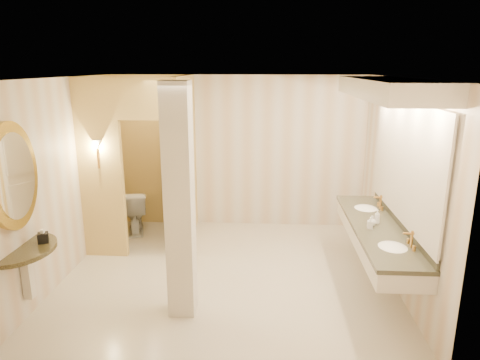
# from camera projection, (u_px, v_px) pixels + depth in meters

# --- Properties ---
(floor) EXTENTS (4.50, 4.50, 0.00)m
(floor) POSITION_uv_depth(u_px,v_px,m) (228.00, 273.00, 6.07)
(floor) COLOR beige
(floor) RESTS_ON ground
(ceiling) EXTENTS (4.50, 4.50, 0.00)m
(ceiling) POSITION_uv_depth(u_px,v_px,m) (227.00, 78.00, 5.37)
(ceiling) COLOR white
(ceiling) RESTS_ON wall_back
(wall_back) EXTENTS (4.50, 0.02, 2.70)m
(wall_back) POSITION_uv_depth(u_px,v_px,m) (237.00, 152.00, 7.65)
(wall_back) COLOR beige
(wall_back) RESTS_ON floor
(wall_front) EXTENTS (4.50, 0.02, 2.70)m
(wall_front) POSITION_uv_depth(u_px,v_px,m) (207.00, 240.00, 3.79)
(wall_front) COLOR beige
(wall_front) RESTS_ON floor
(wall_left) EXTENTS (0.02, 4.00, 2.70)m
(wall_left) POSITION_uv_depth(u_px,v_px,m) (64.00, 179.00, 5.85)
(wall_left) COLOR beige
(wall_left) RESTS_ON floor
(wall_right) EXTENTS (0.02, 4.00, 2.70)m
(wall_right) POSITION_uv_depth(u_px,v_px,m) (399.00, 184.00, 5.59)
(wall_right) COLOR beige
(wall_right) RESTS_ON floor
(toilet_closet) EXTENTS (1.50, 1.55, 2.70)m
(toilet_closet) POSITION_uv_depth(u_px,v_px,m) (162.00, 162.00, 6.71)
(toilet_closet) COLOR #DAC972
(toilet_closet) RESTS_ON floor
(wall_sconce) EXTENTS (0.14, 0.14, 0.42)m
(wall_sconce) POSITION_uv_depth(u_px,v_px,m) (97.00, 146.00, 6.15)
(wall_sconce) COLOR #B5813A
(wall_sconce) RESTS_ON toilet_closet
(vanity) EXTENTS (0.75, 2.71, 2.09)m
(vanity) POSITION_uv_depth(u_px,v_px,m) (385.00, 168.00, 5.27)
(vanity) COLOR beige
(vanity) RESTS_ON floor
(console_shelf) EXTENTS (0.91, 0.91, 1.91)m
(console_shelf) POSITION_uv_depth(u_px,v_px,m) (16.00, 208.00, 4.67)
(console_shelf) COLOR black
(console_shelf) RESTS_ON floor
(pillar) EXTENTS (0.30, 0.30, 2.70)m
(pillar) POSITION_uv_depth(u_px,v_px,m) (180.00, 204.00, 4.79)
(pillar) COLOR beige
(pillar) RESTS_ON floor
(tissue_box) EXTENTS (0.15, 0.15, 0.11)m
(tissue_box) POSITION_uv_depth(u_px,v_px,m) (43.00, 238.00, 4.92)
(tissue_box) COLOR black
(tissue_box) RESTS_ON console_shelf
(toilet) EXTENTS (0.61, 0.83, 0.76)m
(toilet) POSITION_uv_depth(u_px,v_px,m) (135.00, 211.00, 7.49)
(toilet) COLOR white
(toilet) RESTS_ON floor
(soap_bottle_a) EXTENTS (0.07, 0.07, 0.15)m
(soap_bottle_a) POSITION_uv_depth(u_px,v_px,m) (370.00, 223.00, 5.33)
(soap_bottle_a) COLOR beige
(soap_bottle_a) RESTS_ON vanity
(soap_bottle_b) EXTENTS (0.12, 0.12, 0.13)m
(soap_bottle_b) POSITION_uv_depth(u_px,v_px,m) (372.00, 221.00, 5.42)
(soap_bottle_b) COLOR silver
(soap_bottle_b) RESTS_ON vanity
(soap_bottle_c) EXTENTS (0.08, 0.08, 0.19)m
(soap_bottle_c) POSITION_uv_depth(u_px,v_px,m) (377.00, 217.00, 5.49)
(soap_bottle_c) COLOR #C6B28C
(soap_bottle_c) RESTS_ON vanity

